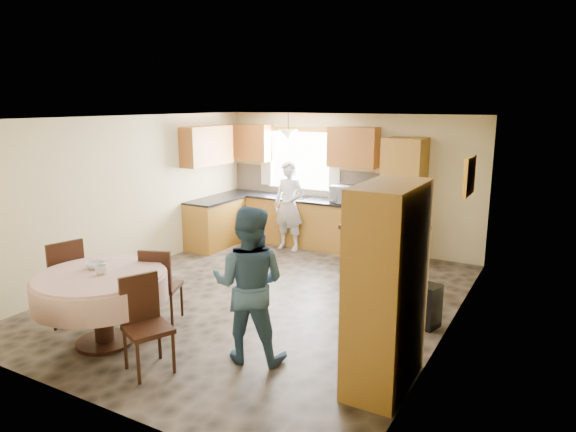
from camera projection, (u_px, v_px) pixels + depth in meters
The scene contains 36 objects.
floor at pixel (264, 297), 7.27m from camera, with size 5.00×6.00×0.01m, color brown.
ceiling at pixel (262, 118), 6.72m from camera, with size 5.00×6.00×0.01m, color white.
wall_back at pixel (348, 182), 9.55m from camera, with size 5.00×0.02×2.50m, color beige.
wall_front at pixel (80, 274), 4.44m from camera, with size 5.00×0.02×2.50m, color beige.
wall_left at pixel (130, 195), 8.19m from camera, with size 0.02×6.00×2.50m, color beige.
wall_right at pixel (450, 233), 5.81m from camera, with size 0.02×6.00×2.50m, color beige.
window at pixel (300, 160), 9.94m from camera, with size 1.40×0.03×1.10m, color white.
curtain_left at pixel (266, 156), 10.24m from camera, with size 0.22×0.02×1.15m, color white.
curtain_right at pixel (335, 160), 9.53m from camera, with size 0.22×0.02×1.15m, color white.
base_cab_back at pixel (300, 222), 9.88m from camera, with size 3.30×0.60×0.88m, color gold.
counter_back at pixel (300, 199), 9.78m from camera, with size 3.30×0.64×0.04m, color black.
base_cab_left at pixel (215, 224), 9.75m from camera, with size 0.60×1.20×0.88m, color gold.
counter_left at pixel (215, 200), 9.65m from camera, with size 0.64×1.20×0.04m, color black.
backsplash at pixel (307, 182), 9.96m from camera, with size 3.30×0.02×0.55m, color tan.
wall_cab_left at pixel (251, 143), 10.24m from camera, with size 0.85×0.33×0.72m, color #B46A2D.
wall_cab_right at pixel (353, 147), 9.20m from camera, with size 0.90×0.33×0.72m, color #B46A2D.
wall_cab_side at pixel (207, 146), 9.50m from camera, with size 0.33×1.20×0.72m, color #B46A2D.
oven_tower at pixel (403, 200), 8.78m from camera, with size 0.66×0.62×2.12m, color gold.
oven_upper at pixel (398, 192), 8.47m from camera, with size 0.56×0.01×0.45m, color black.
oven_lower at pixel (397, 221), 8.58m from camera, with size 0.56×0.01×0.45m, color black.
pendant at pixel (288, 134), 9.41m from camera, with size 0.36×0.36×0.18m, color beige.
sideboard at pixel (384, 259), 7.53m from camera, with size 1.25×0.52×0.89m, color #3B1C10.
space_heater at pixel (423, 305), 6.30m from camera, with size 0.39×0.27×0.54m, color black.
cupboard at pixel (387, 288), 4.83m from camera, with size 0.52×1.04×1.99m, color gold.
dining_table at pixel (101, 289), 5.74m from camera, with size 1.46×1.46×0.84m.
chair_left at pixel (64, 278), 6.30m from camera, with size 0.57×0.57×1.07m.
chair_back at pixel (159, 282), 6.30m from camera, with size 0.54×0.54×0.97m.
chair_right at pixel (145, 319), 5.22m from camera, with size 0.57×0.57×0.99m.
framed_picture at pixel (469, 176), 6.68m from camera, with size 0.06×0.61×0.51m.
microwave at pixel (347, 194), 9.23m from camera, with size 0.58×0.39×0.32m, color silver.
person_sink at pixel (289, 206), 9.46m from camera, with size 0.60×0.40×1.66m, color silver.
person_dining at pixel (249, 284), 5.37m from camera, with size 0.81×0.63×1.67m, color #365776.
bowl_sideboard at pixel (360, 225), 7.62m from camera, with size 0.22×0.22×0.05m, color #B2B2B2.
bottle_sideboard at pixel (414, 224), 7.21m from camera, with size 0.11×0.11×0.27m, color silver.
cup_table at pixel (101, 270), 5.67m from camera, with size 0.13×0.13×0.10m, color #B2B2B2.
bowl_table at pixel (96, 265), 5.88m from camera, with size 0.22×0.22×0.07m, color #B2B2B2.
Camera 1 is at (3.63, -5.81, 2.70)m, focal length 32.00 mm.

